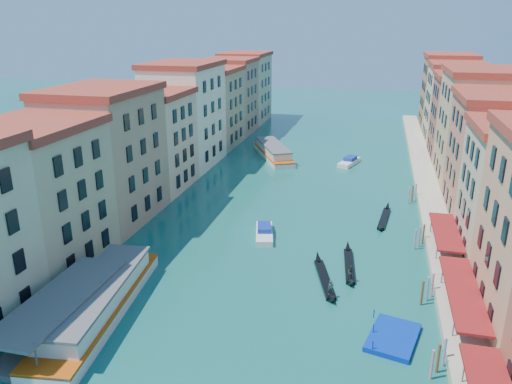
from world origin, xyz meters
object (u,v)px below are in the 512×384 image
Objects in this scene: gondola_fore at (324,278)px; gondola_right at (349,265)px; vaporetto_far at (273,151)px; blue_dock at (393,337)px; vaporetto_stop at (63,316)px; vaporetto_near at (98,301)px.

gondola_fore is 4.68m from gondola_right.
blue_dock is (24.87, -62.56, -1.06)m from vaporetto_far.
vaporetto_far is (6.63, 68.48, -0.12)m from vaporetto_stop.
vaporetto_stop is at bearing -162.69° from gondola_fore.
gondola_fore is at bearing 33.32° from vaporetto_stop.
gondola_right is at bearing 27.02° from vaporetto_near.
blue_dock is at bearing -75.80° from gondola_right.
vaporetto_near is 2.03× the size of gondola_fore.
vaporetto_far reaches higher than gondola_right.
vaporetto_far is (4.63, 65.27, -0.22)m from vaporetto_near.
vaporetto_stop is 68.80m from vaporetto_far.
gondola_right is at bearing 36.48° from vaporetto_stop.
gondola_right is 14.55m from blue_dock.
vaporetto_near is (2.00, 3.22, 0.10)m from vaporetto_stop.
vaporetto_near is 2.04× the size of gondola_right.
gondola_right is at bearing 123.76° from blue_dock.
gondola_right is (26.48, 19.58, -1.00)m from vaporetto_stop.
vaporetto_stop reaches higher than gondola_fore.
blue_dock is at bearing 10.66° from vaporetto_stop.
blue_dock is at bearing -94.78° from vaporetto_far.
gondola_right is (24.48, 16.36, -1.10)m from vaporetto_near.
vaporetto_near reaches higher than gondola_right.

